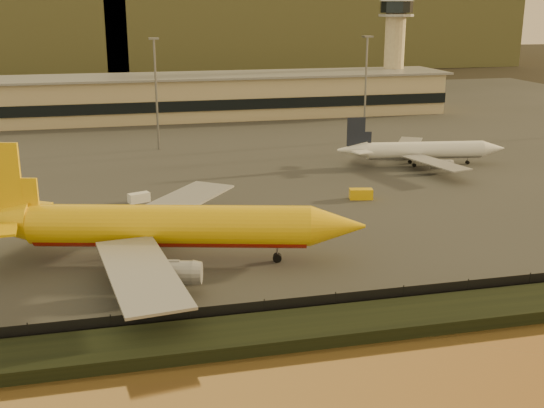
{
  "coord_description": "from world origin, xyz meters",
  "views": [
    {
      "loc": [
        -20.77,
        -78.01,
        32.72
      ],
      "look_at": [
        0.85,
        12.0,
        5.55
      ],
      "focal_mm": 45.0,
      "sensor_mm": 36.0,
      "label": 1
    }
  ],
  "objects": [
    {
      "name": "embankment",
      "position": [
        0.0,
        -17.0,
        0.7
      ],
      "size": [
        320.0,
        7.0,
        1.4
      ],
      "primitive_type": "cube",
      "color": "black",
      "rests_on": "ground"
    },
    {
      "name": "ground",
      "position": [
        0.0,
        0.0,
        0.0
      ],
      "size": [
        900.0,
        900.0,
        0.0
      ],
      "primitive_type": "plane",
      "color": "black",
      "rests_on": "ground"
    },
    {
      "name": "gse_vehicle_yellow",
      "position": [
        20.87,
        29.16,
        1.1
      ],
      "size": [
        4.29,
        2.6,
        1.8
      ],
      "primitive_type": "cube",
      "rotation": [
        0.0,
        0.0,
        -0.21
      ],
      "color": "yellow",
      "rests_on": "tarmac"
    },
    {
      "name": "apron_light_masts",
      "position": [
        15.0,
        75.0,
        15.7
      ],
      "size": [
        152.2,
        12.2,
        25.4
      ],
      "color": "slate",
      "rests_on": "tarmac"
    },
    {
      "name": "tarmac",
      "position": [
        0.0,
        95.0,
        0.1
      ],
      "size": [
        320.0,
        220.0,
        0.2
      ],
      "primitive_type": "cube",
      "color": "#2D2D2D",
      "rests_on": "ground"
    },
    {
      "name": "dhl_cargo_jet",
      "position": [
        -14.91,
        7.13,
        4.91
      ],
      "size": [
        52.22,
        50.08,
        15.79
      ],
      "rotation": [
        0.0,
        0.0,
        -0.26
      ],
      "color": "yellow",
      "rests_on": "tarmac"
    },
    {
      "name": "control_tower",
      "position": [
        70.0,
        131.0,
        21.66
      ],
      "size": [
        11.2,
        11.2,
        35.5
      ],
      "color": "tan",
      "rests_on": "tarmac"
    },
    {
      "name": "distant_hills",
      "position": [
        -20.74,
        340.0,
        31.39
      ],
      "size": [
        470.0,
        160.0,
        70.0
      ],
      "color": "brown",
      "rests_on": "ground"
    },
    {
      "name": "terminal_building",
      "position": [
        -14.52,
        125.55,
        6.25
      ],
      "size": [
        202.0,
        25.0,
        12.6
      ],
      "color": "tan",
      "rests_on": "tarmac"
    },
    {
      "name": "perimeter_fence",
      "position": [
        0.0,
        -13.0,
        1.3
      ],
      "size": [
        300.0,
        0.05,
        2.2
      ],
      "primitive_type": "cube",
      "color": "black",
      "rests_on": "tarmac"
    },
    {
      "name": "gse_vehicle_white",
      "position": [
        -16.75,
        36.13,
        1.0
      ],
      "size": [
        3.91,
        2.75,
        1.61
      ],
      "primitive_type": "cube",
      "rotation": [
        0.0,
        0.0,
        0.35
      ],
      "color": "white",
      "rests_on": "tarmac"
    },
    {
      "name": "white_narrowbody_jet",
      "position": [
        42.46,
        50.81,
        3.28
      ],
      "size": [
        35.89,
        34.7,
        10.32
      ],
      "rotation": [
        0.0,
        0.0,
        -0.14
      ],
      "color": "white",
      "rests_on": "tarmac"
    }
  ]
}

